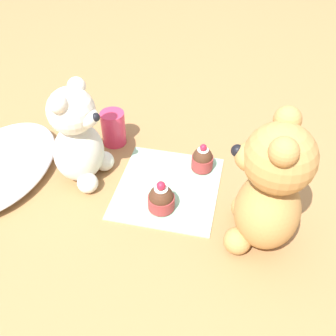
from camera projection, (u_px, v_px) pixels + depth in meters
ground_plane at (168, 188)px, 0.82m from camera, size 4.00×4.00×0.00m
knitted_placemat at (168, 187)px, 0.82m from camera, size 0.23×0.21×0.01m
tulle_cloth at (0, 165)px, 0.84m from camera, size 0.32×0.21×0.04m
teddy_bear_cream at (77, 139)px, 0.78m from camera, size 0.12×0.12×0.22m
teddy_bear_tan at (270, 189)px, 0.65m from camera, size 0.14×0.14×0.26m
cupcake_near_cream_bear at (159, 198)px, 0.76m from camera, size 0.05×0.05×0.07m
cupcake_near_tan_bear at (202, 159)px, 0.85m from camera, size 0.05×0.05×0.06m
juice_glass at (113, 128)px, 0.91m from camera, size 0.06×0.06×0.08m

